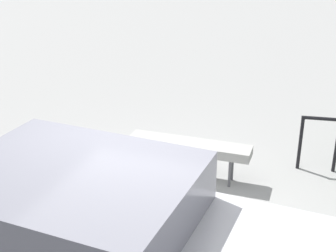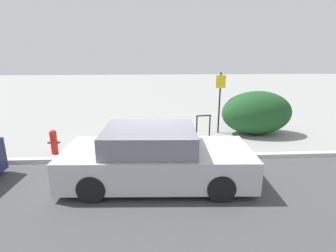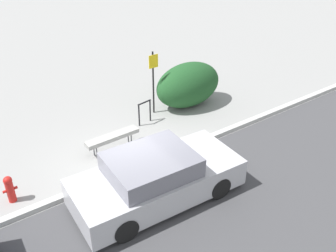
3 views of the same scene
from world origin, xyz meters
name	(u,v)px [view 1 (image 1 of 3)]	position (x,y,z in m)	size (l,w,h in m)	color
ground_plane	(144,221)	(0.00, 0.00, 0.00)	(60.00, 60.00, 0.00)	gray
curb	(144,217)	(0.00, 0.00, 0.07)	(60.00, 0.20, 0.13)	#B7B7B2
bench	(189,147)	(0.16, 1.24, 0.47)	(1.72, 0.39, 0.54)	#515156
bike_rack	(319,138)	(1.82, 2.07, 0.50)	(0.55, 0.14, 0.83)	black
parked_car_near	(90,243)	(0.05, -1.32, 0.63)	(4.40, 2.05, 1.35)	black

